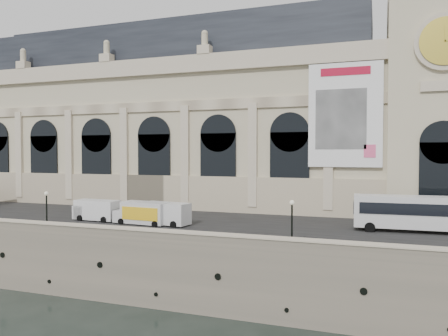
% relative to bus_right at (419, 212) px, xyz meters
% --- Properties ---
extents(ground, '(260.00, 260.00, 0.00)m').
position_rel_bus_right_xyz_m(ground, '(-30.97, -13.99, -8.13)').
color(ground, black).
rests_on(ground, ground).
extents(quay, '(160.00, 70.00, 6.00)m').
position_rel_bus_right_xyz_m(quay, '(-30.97, 21.01, -5.13)').
color(quay, gray).
rests_on(quay, ground).
extents(street, '(160.00, 24.00, 0.06)m').
position_rel_bus_right_xyz_m(street, '(-30.97, 0.01, -2.10)').
color(street, '#2D2D2D').
rests_on(street, quay).
extents(parapet, '(160.00, 1.40, 1.21)m').
position_rel_bus_right_xyz_m(parapet, '(-30.97, -13.39, -1.51)').
color(parapet, gray).
rests_on(parapet, quay).
extents(museum, '(69.00, 18.70, 29.10)m').
position_rel_bus_right_xyz_m(museum, '(-36.95, 16.87, 11.60)').
color(museum, beige).
rests_on(museum, quay).
extents(clock_pavilion, '(13.00, 14.72, 36.70)m').
position_rel_bus_right_xyz_m(clock_pavilion, '(3.03, 13.94, 15.29)').
color(clock_pavilion, beige).
rests_on(clock_pavilion, quay).
extents(bus_right, '(12.99, 3.43, 3.80)m').
position_rel_bus_right_xyz_m(bus_right, '(0.00, 0.00, 0.00)').
color(bus_right, silver).
rests_on(bus_right, quay).
extents(van_b, '(6.10, 3.06, 2.60)m').
position_rel_bus_right_xyz_m(van_b, '(-27.15, -4.49, -0.80)').
color(van_b, silver).
rests_on(van_b, quay).
extents(van_c, '(5.83, 2.63, 2.54)m').
position_rel_bus_right_xyz_m(van_c, '(-36.47, -4.37, -0.83)').
color(van_c, silver).
rests_on(van_c, quay).
extents(box_truck, '(6.76, 2.81, 2.66)m').
position_rel_bus_right_xyz_m(box_truck, '(-29.57, -5.02, -0.79)').
color(box_truck, silver).
rests_on(box_truck, quay).
extents(lamp_left, '(0.43, 0.43, 4.25)m').
position_rel_bus_right_xyz_m(lamp_left, '(-36.74, -12.26, -0.01)').
color(lamp_left, black).
rests_on(lamp_left, quay).
extents(lamp_right, '(0.43, 0.43, 4.17)m').
position_rel_bus_right_xyz_m(lamp_right, '(-11.05, -11.41, -0.05)').
color(lamp_right, black).
rests_on(lamp_right, quay).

